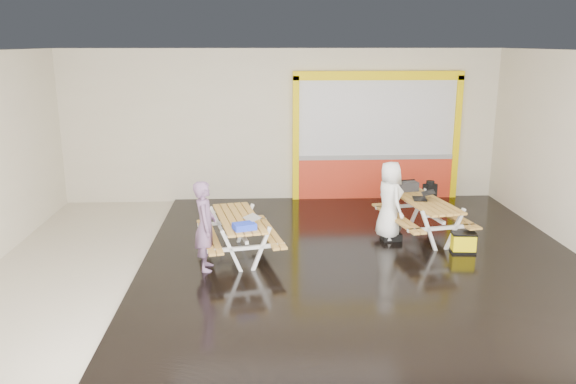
{
  "coord_description": "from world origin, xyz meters",
  "views": [
    {
      "loc": [
        -0.51,
        -9.22,
        3.64
      ],
      "look_at": [
        0.0,
        0.9,
        1.0
      ],
      "focal_mm": 36.11,
      "sensor_mm": 36.0,
      "label": 1
    }
  ],
  "objects": [
    {
      "name": "picnic_table_left",
      "position": [
        -0.88,
        0.22,
        0.57
      ],
      "size": [
        1.6,
        2.06,
        0.74
      ],
      "color": "#C08C3A",
      "rests_on": "deck"
    },
    {
      "name": "blue_pouch",
      "position": [
        -0.76,
        -0.44,
        0.79
      ],
      "size": [
        0.41,
        0.35,
        0.1
      ],
      "primitive_type": "cube",
      "rotation": [
        0.0,
        0.0,
        0.35
      ],
      "color": "blue",
      "rests_on": "picnic_table_left"
    },
    {
      "name": "person_left",
      "position": [
        -1.39,
        -0.34,
        0.78
      ],
      "size": [
        0.38,
        0.56,
        1.48
      ],
      "primitive_type": "imported",
      "rotation": [
        0.0,
        0.0,
        1.63
      ],
      "color": "#6E5072",
      "rests_on": "deck"
    },
    {
      "name": "dark_case",
      "position": [
        1.93,
        0.9,
        0.12
      ],
      "size": [
        0.38,
        0.3,
        0.13
      ],
      "primitive_type": "cube",
      "rotation": [
        0.0,
        0.0,
        0.1
      ],
      "color": "black",
      "rests_on": "deck"
    },
    {
      "name": "backpack",
      "position": [
        2.92,
        1.91,
        0.71
      ],
      "size": [
        0.3,
        0.27,
        0.43
      ],
      "color": "black",
      "rests_on": "picnic_table_right"
    },
    {
      "name": "fluke_bag",
      "position": [
        3.04,
        0.2,
        0.22
      ],
      "size": [
        0.44,
        0.31,
        0.36
      ],
      "color": "black",
      "rests_on": "deck"
    },
    {
      "name": "room",
      "position": [
        0.0,
        0.0,
        1.75
      ],
      "size": [
        10.02,
        8.02,
        3.52
      ],
      "color": "beige",
      "rests_on": "ground"
    },
    {
      "name": "picnic_table_right",
      "position": [
        2.56,
        1.06,
        0.59
      ],
      "size": [
        1.64,
        2.14,
        0.77
      ],
      "color": "#C08C3A",
      "rests_on": "deck"
    },
    {
      "name": "toolbox",
      "position": [
        2.41,
        1.74,
        0.87
      ],
      "size": [
        0.44,
        0.28,
        0.23
      ],
      "color": "black",
      "rests_on": "picnic_table_right"
    },
    {
      "name": "deck",
      "position": [
        1.25,
        0.0,
        0.03
      ],
      "size": [
        7.5,
        7.98,
        0.05
      ],
      "primitive_type": "cube",
      "color": "black",
      "rests_on": "room"
    },
    {
      "name": "laptop_left",
      "position": [
        -0.72,
        -0.23,
        0.79
      ],
      "size": [
        0.45,
        0.43,
        0.15
      ],
      "color": "silver",
      "rests_on": "picnic_table_left"
    },
    {
      "name": "person_right",
      "position": [
        1.88,
        0.95,
        0.81
      ],
      "size": [
        0.63,
        0.8,
        1.45
      ],
      "primitive_type": "imported",
      "rotation": [
        0.0,
        0.0,
        1.84
      ],
      "color": "white",
      "rests_on": "deck"
    },
    {
      "name": "laptop_right",
      "position": [
        2.54,
        1.1,
        0.83
      ],
      "size": [
        0.43,
        0.4,
        0.16
      ],
      "color": "black",
      "rests_on": "picnic_table_right"
    },
    {
      "name": "kiosk",
      "position": [
        2.2,
        3.93,
        1.44
      ],
      "size": [
        3.88,
        0.16,
        3.0
      ],
      "color": "red",
      "rests_on": "room"
    }
  ]
}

